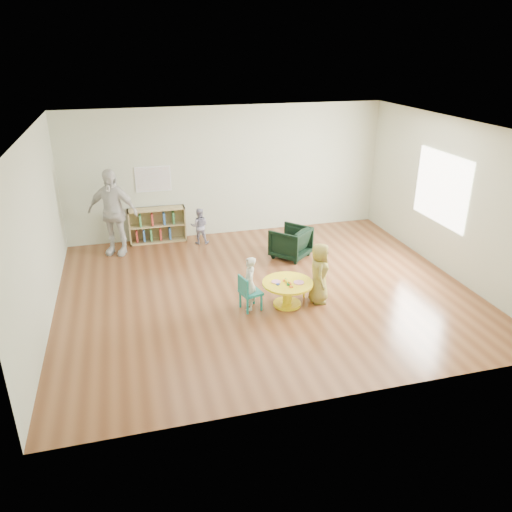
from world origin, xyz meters
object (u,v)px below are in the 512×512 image
at_px(armchair, 291,242).
at_px(adult_caretaker, 112,212).
at_px(bookshelf, 157,225).
at_px(child_right, 319,273).
at_px(kid_chair_right, 316,283).
at_px(child_left, 250,284).
at_px(toddler, 199,226).
at_px(activity_table, 287,289).
at_px(kid_chair_left, 248,292).

distance_m(armchair, adult_caretaker, 3.60).
relative_size(bookshelf, child_right, 1.16).
relative_size(kid_chair_right, adult_caretaker, 0.29).
bearing_deg(child_left, adult_caretaker, -132.89).
relative_size(child_right, toddler, 1.31).
distance_m(armchair, child_right, 1.91).
bearing_deg(activity_table, toddler, 107.08).
bearing_deg(armchair, bookshelf, -73.58).
bearing_deg(child_left, child_right, 99.45).
bearing_deg(adult_caretaker, toddler, 26.82).
distance_m(activity_table, armchair, 2.01).
height_order(kid_chair_left, child_right, child_right).
bearing_deg(armchair, kid_chair_left, 12.96).
relative_size(kid_chair_left, child_right, 0.57).
distance_m(child_right, toddler, 3.45).
relative_size(kid_chair_left, adult_caretaker, 0.34).
relative_size(kid_chair_right, child_right, 0.50).
xyz_separation_m(kid_chair_right, child_right, (0.00, -0.13, 0.24)).
xyz_separation_m(kid_chair_left, child_left, (0.03, 0.03, 0.13)).
bearing_deg(bookshelf, adult_caretaker, -151.86).
bearing_deg(activity_table, kid_chair_right, 12.58).
relative_size(toddler, adult_caretaker, 0.45).
relative_size(kid_chair_left, armchair, 0.86).
height_order(kid_chair_right, armchair, armchair).
distance_m(bookshelf, child_left, 3.63).
xyz_separation_m(kid_chair_left, child_right, (1.19, -0.02, 0.20)).
bearing_deg(kid_chair_right, child_right, 161.51).
height_order(kid_chair_right, bookshelf, bookshelf).
distance_m(kid_chair_left, child_right, 1.21).
bearing_deg(kid_chair_right, kid_chair_left, 76.38).
bearing_deg(kid_chair_right, bookshelf, 16.50).
relative_size(armchair, child_left, 0.77).
height_order(activity_table, adult_caretaker, adult_caretaker).
height_order(child_right, toddler, child_right).
bearing_deg(adult_caretaker, bookshelf, 51.85).
height_order(kid_chair_left, kid_chair_right, kid_chair_left).
relative_size(activity_table, child_left, 0.93).
bearing_deg(kid_chair_left, armchair, 130.35).
height_order(child_left, adult_caretaker, adult_caretaker).
height_order(activity_table, kid_chair_right, kid_chair_right).
bearing_deg(toddler, bookshelf, -10.53).
relative_size(armchair, toddler, 0.88).
height_order(bookshelf, child_left, child_left).
distance_m(kid_chair_left, adult_caretaker, 3.66).
bearing_deg(child_left, kid_chair_right, 105.81).
xyz_separation_m(kid_chair_left, armchair, (1.34, 1.87, -0.00)).
distance_m(kid_chair_left, kid_chair_right, 1.20).
height_order(kid_chair_right, toddler, toddler).
height_order(kid_chair_right, child_left, child_left).
relative_size(bookshelf, adult_caretaker, 0.68).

